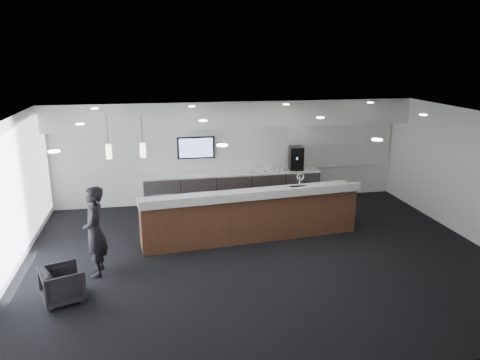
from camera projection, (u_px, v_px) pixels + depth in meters
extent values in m
plane|color=black|center=(261.00, 256.00, 10.10)|extent=(10.00, 10.00, 0.00)
cube|color=black|center=(263.00, 118.00, 9.30)|extent=(10.00, 8.00, 0.02)
cube|color=white|center=(230.00, 151.00, 13.49)|extent=(10.00, 0.02, 3.00)
cube|color=white|center=(4.00, 204.00, 8.81)|extent=(0.02, 8.00, 3.00)
cube|color=white|center=(477.00, 178.00, 10.59)|extent=(0.02, 8.00, 3.00)
cube|color=white|center=(233.00, 113.00, 12.76)|extent=(10.00, 0.90, 0.70)
cube|color=white|center=(230.00, 148.00, 13.44)|extent=(9.80, 0.06, 1.40)
cube|color=silver|center=(6.00, 204.00, 8.82)|extent=(0.04, 7.36, 2.55)
cube|color=#9B9EA4|center=(233.00, 189.00, 13.43)|extent=(5.00, 0.60, 0.90)
cube|color=white|center=(233.00, 173.00, 13.30)|extent=(5.06, 0.66, 0.05)
cylinder|color=white|center=(162.00, 195.00, 12.76)|extent=(0.60, 0.02, 0.02)
cylinder|color=white|center=(199.00, 193.00, 12.94)|extent=(0.60, 0.02, 0.02)
cylinder|color=white|center=(235.00, 191.00, 13.12)|extent=(0.60, 0.02, 0.02)
cylinder|color=white|center=(269.00, 189.00, 13.29)|extent=(0.60, 0.02, 0.02)
cylinder|color=white|center=(303.00, 187.00, 13.47)|extent=(0.60, 0.02, 0.02)
cube|color=black|center=(196.00, 148.00, 13.19)|extent=(1.05, 0.07, 0.62)
cube|color=blue|center=(196.00, 148.00, 13.15)|extent=(0.95, 0.01, 0.54)
cylinder|color=#FFEFC6|center=(143.00, 151.00, 9.83)|extent=(0.12, 0.12, 0.30)
cylinder|color=#FFEFC6|center=(109.00, 152.00, 9.71)|extent=(0.12, 0.12, 0.30)
cube|color=#4E251A|center=(251.00, 217.00, 10.97)|extent=(5.15, 1.24, 1.05)
cube|color=white|center=(251.00, 194.00, 10.82)|extent=(5.24, 1.33, 0.06)
cube|color=white|center=(257.00, 195.00, 10.43)|extent=(5.17, 0.66, 0.18)
cylinder|color=white|center=(299.00, 182.00, 11.22)|extent=(0.04, 0.04, 0.28)
torus|color=white|center=(300.00, 177.00, 11.12)|extent=(0.19, 0.05, 0.19)
cube|color=black|center=(296.00, 158.00, 13.55)|extent=(0.43, 0.48, 0.67)
cube|color=white|center=(298.00, 171.00, 13.41)|extent=(0.24, 0.12, 0.02)
cube|color=white|center=(252.00, 168.00, 13.28)|extent=(0.16, 0.03, 0.22)
cube|color=white|center=(267.00, 167.00, 13.33)|extent=(0.19, 0.05, 0.26)
imported|color=black|center=(62.00, 284.00, 8.22)|extent=(0.90, 0.88, 0.63)
imported|color=black|center=(95.00, 232.00, 9.06)|extent=(0.44, 0.66, 1.80)
imported|color=white|center=(282.00, 169.00, 13.44)|extent=(0.10, 0.10, 0.10)
imported|color=white|center=(278.00, 169.00, 13.42)|extent=(0.14, 0.14, 0.10)
imported|color=white|center=(273.00, 170.00, 13.39)|extent=(0.13, 0.13, 0.10)
imported|color=white|center=(268.00, 170.00, 13.37)|extent=(0.13, 0.13, 0.10)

